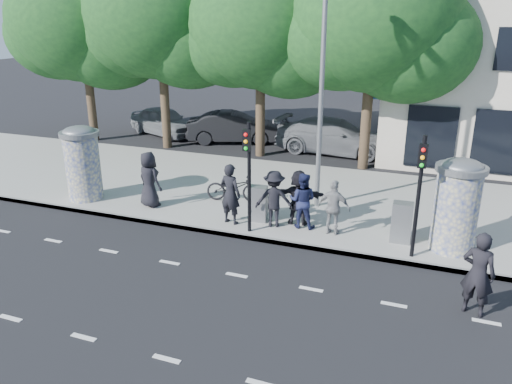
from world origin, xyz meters
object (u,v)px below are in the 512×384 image
at_px(ad_column_right, 457,203).
at_px(man_road, 478,274).
at_px(cabinet_right, 402,222).
at_px(ad_column_left, 82,161).
at_px(ped_a, 149,179).
at_px(car_mid, 234,127).
at_px(ped_d, 274,199).
at_px(car_left, 164,121).
at_px(ped_f, 298,197).
at_px(ped_b, 230,194).
at_px(ped_c, 302,201).
at_px(cabinet_left, 258,204).
at_px(car_right, 334,136).
at_px(ped_e, 334,208).
at_px(traffic_pole_near, 248,167).
at_px(traffic_pole_far, 420,185).
at_px(street_lamp, 322,69).
at_px(bicycle, 234,187).

xyz_separation_m(ad_column_right, man_road, (0.50, -3.01, -0.54)).
bearing_deg(cabinet_right, ad_column_left, 179.78).
relative_size(ped_a, car_mid, 0.39).
distance_m(ped_d, cabinet_right, 3.86).
distance_m(ad_column_left, car_left, 10.81).
distance_m(ped_a, ped_f, 5.22).
xyz_separation_m(ped_b, car_left, (-8.67, 10.65, -0.34)).
distance_m(ped_d, car_left, 14.45).
distance_m(ped_c, cabinet_left, 1.48).
bearing_deg(ped_f, ped_c, 123.78).
distance_m(car_mid, car_right, 5.46).
relative_size(ped_c, ped_d, 0.98).
distance_m(ped_b, man_road, 7.54).
distance_m(ped_e, car_mid, 12.64).
bearing_deg(car_mid, ped_c, -166.94).
relative_size(traffic_pole_near, ped_c, 1.93).
height_order(ped_a, cabinet_right, ped_a).
bearing_deg(car_mid, ped_b, -177.70).
height_order(ped_a, ped_c, ped_a).
bearing_deg(cabinet_right, ped_c, 178.34).
bearing_deg(ad_column_left, traffic_pole_far, -3.55).
relative_size(cabinet_left, car_left, 0.25).
xyz_separation_m(ad_column_right, traffic_pole_near, (-5.80, -0.91, 0.69)).
bearing_deg(cabinet_right, street_lamp, 146.03).
bearing_deg(traffic_pole_far, cabinet_right, 113.41).
distance_m(ad_column_left, ped_c, 8.03).
bearing_deg(ped_e, cabinet_right, -171.27).
bearing_deg(car_mid, traffic_pole_near, -175.03).
xyz_separation_m(car_mid, car_right, (5.45, -0.29, 0.03)).
bearing_deg(ped_e, traffic_pole_far, 166.41).
bearing_deg(ped_e, ad_column_left, 4.55).
xyz_separation_m(ped_b, car_right, (1.13, 10.15, -0.29)).
distance_m(traffic_pole_near, car_mid, 12.12).
distance_m(ad_column_right, ped_d, 5.26).
distance_m(ped_c, man_road, 5.75).
height_order(ped_b, car_left, ped_b).
distance_m(ped_a, cabinet_right, 8.40).
relative_size(ad_column_left, ped_e, 1.56).
relative_size(cabinet_right, car_left, 0.26).
xyz_separation_m(ped_a, cabinet_right, (8.39, 0.07, -0.36)).
distance_m(ad_column_left, car_mid, 10.32).
xyz_separation_m(traffic_pole_far, ped_f, (-3.57, 1.14, -1.19)).
bearing_deg(cabinet_right, man_road, -59.10).
bearing_deg(ped_e, ped_a, 3.45).
relative_size(man_road, car_right, 0.35).
bearing_deg(traffic_pole_far, ad_column_left, 176.45).
bearing_deg(ped_a, traffic_pole_near, -173.66).
relative_size(bicycle, cabinet_right, 1.62).
height_order(man_road, car_right, man_road).
height_order(cabinet_left, car_left, car_left).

